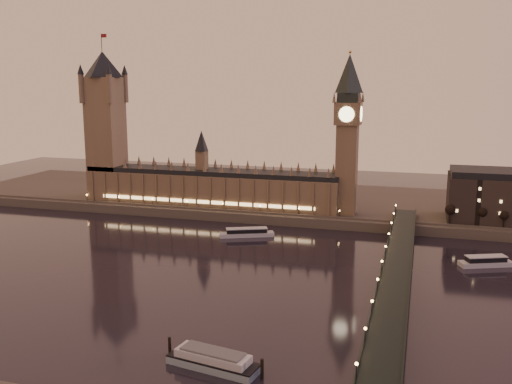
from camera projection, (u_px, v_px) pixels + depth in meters
ground at (199, 273)px, 274.70m from camera, size 700.00×700.00×0.00m
far_embankment at (321, 203)px, 421.26m from camera, size 560.00×130.00×6.00m
palace_of_westminster at (210, 183)px, 395.68m from camera, size 180.00×26.62×52.00m
victoria_tower at (105, 117)px, 409.46m from camera, size 31.68×31.68×118.00m
big_ben at (348, 125)px, 361.61m from camera, size 17.68×17.68×104.00m
westminster_bridge at (394, 281)px, 248.28m from camera, size 13.20×260.00×15.30m
bare_tree_0 at (454, 212)px, 341.42m from camera, size 5.27×5.27×10.72m
bare_tree_1 at (480, 214)px, 337.28m from camera, size 5.27×5.27×10.72m
bare_tree_2 at (508, 215)px, 333.14m from camera, size 5.27×5.27×10.72m
cruise_boat_a at (247, 233)px, 339.87m from camera, size 32.42×19.16×5.16m
cruise_boat_c at (486, 261)px, 285.04m from camera, size 27.21×16.88×5.30m
moored_barge at (213, 360)px, 182.99m from camera, size 35.01×13.80×6.51m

